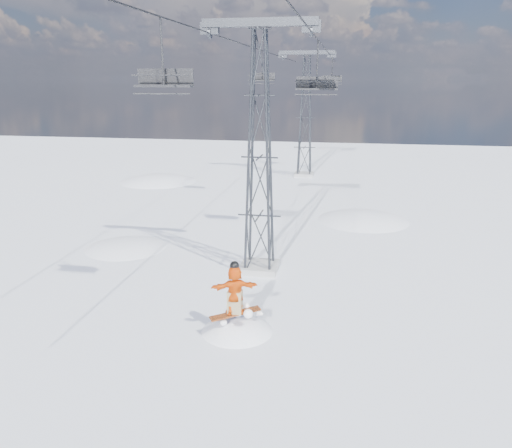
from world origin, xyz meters
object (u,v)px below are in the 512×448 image
object	(u,v)px
lift_tower_near	(259,158)
snowboarder_jump	(238,369)
lift_chair_near	(164,79)
lift_tower_far	(305,118)

from	to	relation	value
lift_tower_near	snowboarder_jump	size ratio (longest dim) A/B	1.69
lift_chair_near	snowboarder_jump	bearing A→B (deg)	-5.82
lift_tower_near	snowboarder_jump	distance (m)	9.40
lift_tower_near	lift_chair_near	xyz separation A→B (m)	(-2.20, -5.93, 3.45)
snowboarder_jump	lift_chair_near	xyz separation A→B (m)	(-2.45, 0.25, 10.53)
lift_tower_far	snowboarder_jump	bearing A→B (deg)	-89.54
lift_tower_near	lift_chair_near	distance (m)	7.20
lift_tower_near	lift_tower_far	size ratio (longest dim) A/B	1.00
snowboarder_jump	lift_tower_far	bearing A→B (deg)	90.46
lift_tower_far	snowboarder_jump	distance (m)	31.97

